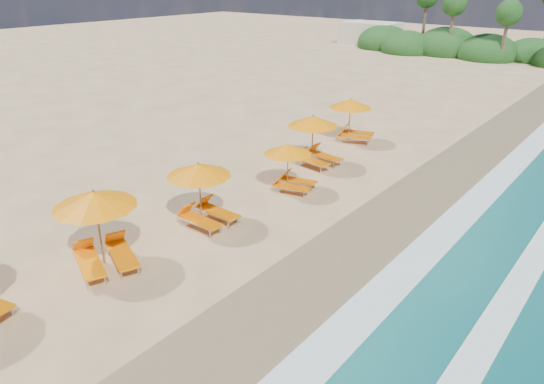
# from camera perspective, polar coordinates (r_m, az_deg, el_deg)

# --- Properties ---
(ground) EXTENTS (160.00, 160.00, 0.00)m
(ground) POSITION_cam_1_polar(r_m,az_deg,el_deg) (18.94, 0.00, -3.32)
(ground) COLOR tan
(ground) RESTS_ON ground
(wet_sand) EXTENTS (4.00, 160.00, 0.01)m
(wet_sand) POSITION_cam_1_polar(r_m,az_deg,el_deg) (17.03, 10.62, -7.11)
(wet_sand) COLOR #836C4E
(wet_sand) RESTS_ON ground
(surf_foam) EXTENTS (4.00, 160.00, 0.01)m
(surf_foam) POSITION_cam_1_polar(r_m,az_deg,el_deg) (16.17, 19.12, -9.88)
(surf_foam) COLOR white
(surf_foam) RESTS_ON ground
(station_1) EXTENTS (3.39, 3.34, 2.62)m
(station_1) POSITION_cam_1_polar(r_m,az_deg,el_deg) (16.33, -19.22, -3.67)
(station_1) COLOR olive
(station_1) RESTS_ON ground
(station_2) EXTENTS (2.60, 2.40, 2.42)m
(station_2) POSITION_cam_1_polar(r_m,az_deg,el_deg) (18.34, -7.90, 0.19)
(station_2) COLOR olive
(station_2) RESTS_ON ground
(station_3) EXTENTS (2.56, 2.47, 2.09)m
(station_3) POSITION_cam_1_polar(r_m,az_deg,el_deg) (21.19, 2.22, 3.17)
(station_3) COLOR olive
(station_3) RESTS_ON ground
(station_4) EXTENTS (2.87, 2.71, 2.47)m
(station_4) POSITION_cam_1_polar(r_m,az_deg,el_deg) (24.14, 5.01, 6.26)
(station_4) COLOR olive
(station_4) RESTS_ON ground
(station_5) EXTENTS (3.06, 3.00, 2.40)m
(station_5) POSITION_cam_1_polar(r_m,az_deg,el_deg) (28.10, 9.30, 8.48)
(station_5) COLOR olive
(station_5) RESTS_ON ground
(treeline) EXTENTS (25.80, 8.80, 9.74)m
(treeline) POSITION_cam_1_polar(r_m,az_deg,el_deg) (62.58, 20.18, 15.45)
(treeline) COLOR #163D14
(treeline) RESTS_ON ground
(beach_building) EXTENTS (7.00, 5.00, 2.80)m
(beach_building) POSITION_cam_1_polar(r_m,az_deg,el_deg) (69.63, 11.27, 17.46)
(beach_building) COLOR beige
(beach_building) RESTS_ON ground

